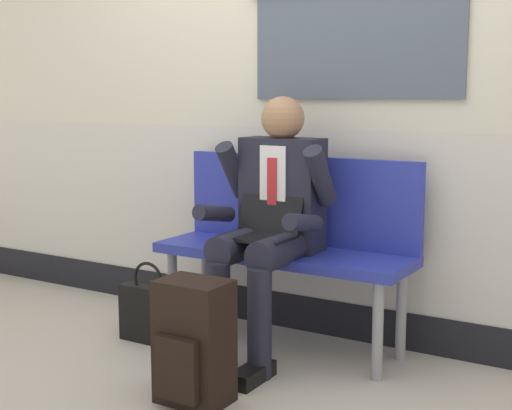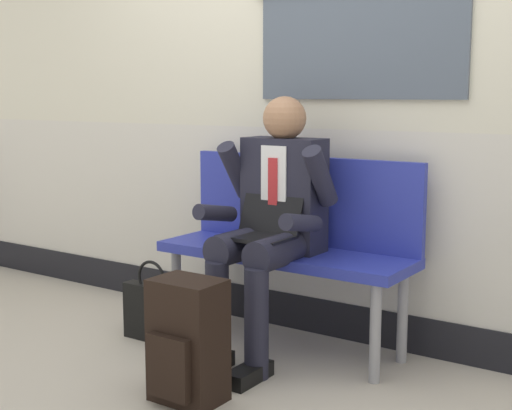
{
  "view_description": "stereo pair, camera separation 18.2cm",
  "coord_description": "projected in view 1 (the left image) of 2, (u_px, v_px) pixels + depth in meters",
  "views": [
    {
      "loc": [
        1.76,
        -2.79,
        1.26
      ],
      "look_at": [
        0.03,
        0.06,
        0.75
      ],
      "focal_mm": 50.63,
      "sensor_mm": 36.0,
      "label": 1
    },
    {
      "loc": [
        1.92,
        -2.69,
        1.26
      ],
      "look_at": [
        0.03,
        0.06,
        0.75
      ],
      "focal_mm": 50.63,
      "sensor_mm": 36.0,
      "label": 2
    }
  ],
  "objects": [
    {
      "name": "ground_plane",
      "position": [
        244.0,
        361.0,
        3.45
      ],
      "size": [
        18.0,
        18.0,
        0.0
      ],
      "primitive_type": "plane",
      "color": "#B2A899"
    },
    {
      "name": "station_wall",
      "position": [
        306.0,
        85.0,
        3.77
      ],
      "size": [
        5.54,
        0.16,
        2.64
      ],
      "color": "beige",
      "rests_on": "ground"
    },
    {
      "name": "bench_with_person",
      "position": [
        290.0,
        235.0,
        3.62
      ],
      "size": [
        1.3,
        0.42,
        0.95
      ],
      "color": "#28339E",
      "rests_on": "ground"
    },
    {
      "name": "person_seated",
      "position": [
        269.0,
        219.0,
        3.43
      ],
      "size": [
        0.57,
        0.7,
        1.25
      ],
      "color": "#1E1E2D",
      "rests_on": "ground"
    },
    {
      "name": "backpack",
      "position": [
        193.0,
        343.0,
        2.95
      ],
      "size": [
        0.29,
        0.25,
        0.52
      ],
      "color": "black",
      "rests_on": "ground"
    },
    {
      "name": "handbag",
      "position": [
        149.0,
        313.0,
        3.69
      ],
      "size": [
        0.34,
        0.08,
        0.42
      ],
      "color": "black",
      "rests_on": "ground"
    }
  ]
}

